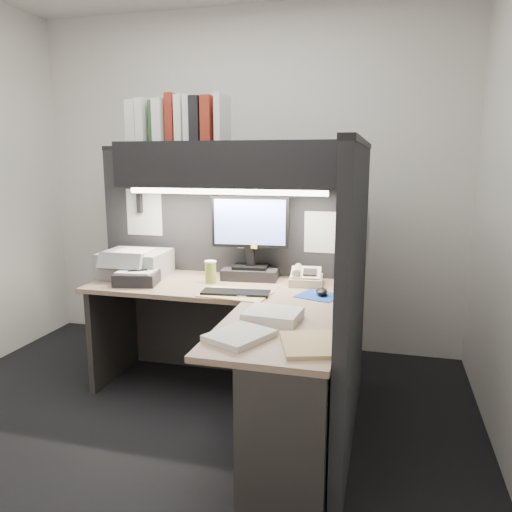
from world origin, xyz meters
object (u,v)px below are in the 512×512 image
object	(u,v)px
overhead_shelf	(231,165)
notebook_stack	(137,278)
monitor	(250,246)
printer	(136,263)
coffee_cup	(211,273)
desk	(244,364)
keyboard	(236,293)
telephone	(306,278)

from	to	relation	value
overhead_shelf	notebook_stack	bearing A→B (deg)	-149.93
monitor	printer	world-z (taller)	monitor
coffee_cup	printer	distance (m)	0.58
desk	notebook_stack	distance (m)	1.01
keyboard	desk	bearing A→B (deg)	-72.26
keyboard	telephone	size ratio (longest dim) A/B	1.86
coffee_cup	notebook_stack	xyz separation A→B (m)	(-0.45, -0.16, -0.03)
desk	monitor	bearing A→B (deg)	102.93
telephone	overhead_shelf	bearing A→B (deg)	168.86
coffee_cup	printer	xyz separation A→B (m)	(-0.58, 0.06, 0.02)
notebook_stack	telephone	bearing A→B (deg)	14.40
monitor	telephone	bearing A→B (deg)	-13.64
monitor	printer	distance (m)	0.82
monitor	notebook_stack	size ratio (longest dim) A/B	2.13
notebook_stack	keyboard	bearing A→B (deg)	-6.44
desk	telephone	bearing A→B (deg)	72.85
keyboard	coffee_cup	distance (m)	0.34
desk	telephone	size ratio (longest dim) A/B	7.70
desk	coffee_cup	distance (m)	0.79
telephone	coffee_cup	xyz separation A→B (m)	(-0.62, -0.12, 0.03)
notebook_stack	coffee_cup	bearing A→B (deg)	18.93
keyboard	coffee_cup	bearing A→B (deg)	130.15
coffee_cup	desk	bearing A→B (deg)	-55.73
coffee_cup	keyboard	bearing A→B (deg)	-43.82
telephone	coffee_cup	bearing A→B (deg)	-175.19
telephone	notebook_stack	size ratio (longest dim) A/B	0.83
desk	overhead_shelf	distance (m)	1.33
monitor	telephone	xyz separation A→B (m)	(0.39, -0.06, -0.18)
printer	monitor	bearing A→B (deg)	5.92
desk	notebook_stack	size ratio (longest dim) A/B	6.41
desk	printer	xyz separation A→B (m)	(-0.98, 0.65, 0.37)
desk	keyboard	distance (m)	0.49
telephone	desk	bearing A→B (deg)	-113.28
keyboard	notebook_stack	bearing A→B (deg)	167.52
telephone	coffee_cup	size ratio (longest dim) A/B	1.60
coffee_cup	printer	bearing A→B (deg)	173.75
overhead_shelf	keyboard	xyz separation A→B (m)	(0.15, -0.40, -0.76)
monitor	keyboard	distance (m)	0.47
desk	notebook_stack	world-z (taller)	notebook_stack
keyboard	telephone	xyz separation A→B (m)	(0.37, 0.35, 0.03)
desk	notebook_stack	bearing A→B (deg)	153.24
desk	monitor	world-z (taller)	monitor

